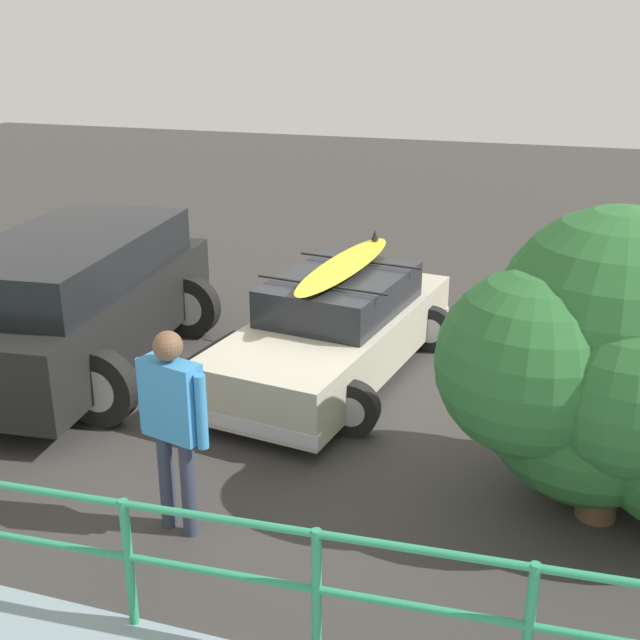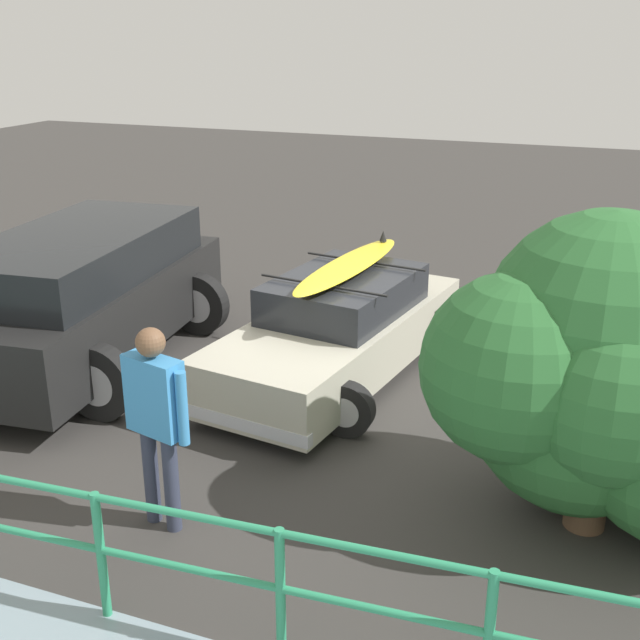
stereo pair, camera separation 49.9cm
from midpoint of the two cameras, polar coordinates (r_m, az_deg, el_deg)
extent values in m
cube|color=#383533|center=(9.66, 0.47, -5.11)|extent=(44.00, 44.00, 0.02)
cube|color=silver|center=(10.62, -8.52, -2.84)|extent=(0.12, 3.87, 0.00)
cube|color=#B7B29E|center=(9.87, -0.39, -1.38)|extent=(2.17, 4.42, 0.64)
cube|color=#23262B|center=(9.83, 0.04, 1.91)|extent=(1.67, 2.21, 0.45)
cube|color=silver|center=(8.31, -6.78, -7.43)|extent=(1.61, 0.33, 0.14)
cube|color=silver|center=(11.72, 4.11, 1.10)|extent=(1.61, 0.33, 0.14)
cylinder|color=black|center=(8.55, 0.58, -6.34)|extent=(0.61, 0.18, 0.61)
cylinder|color=#B7B7BC|center=(8.55, 0.58, -6.34)|extent=(0.33, 0.19, 0.33)
cylinder|color=black|center=(9.28, -8.50, -4.31)|extent=(0.61, 0.18, 0.61)
cylinder|color=#B7B7BC|center=(9.28, -8.50, -4.31)|extent=(0.33, 0.19, 0.33)
cylinder|color=black|center=(10.78, 6.57, -0.65)|extent=(0.61, 0.18, 0.61)
cylinder|color=#B7B7BC|center=(10.78, 6.57, -0.65)|extent=(0.33, 0.19, 0.33)
cylinder|color=black|center=(11.37, -1.11, 0.63)|extent=(0.61, 0.18, 0.61)
cylinder|color=#B7B7BC|center=(11.37, -1.11, 0.63)|extent=(0.33, 0.19, 0.33)
cylinder|color=black|center=(9.27, -1.47, 2.49)|extent=(1.65, 0.27, 0.03)
cylinder|color=black|center=(10.23, 1.41, 4.22)|extent=(1.65, 0.27, 0.03)
ellipsoid|color=yellow|center=(9.85, 0.31, 3.95)|extent=(0.77, 2.79, 0.09)
cone|color=black|center=(10.81, 2.60, 6.05)|extent=(0.10, 0.10, 0.14)
cube|color=black|center=(10.53, -18.29, 0.38)|extent=(2.34, 4.68, 0.89)
cube|color=black|center=(10.32, -18.73, 4.18)|extent=(2.09, 3.67, 0.56)
cylinder|color=black|center=(12.49, -13.06, 4.44)|extent=(0.80, 0.26, 0.78)
cylinder|color=black|center=(9.10, -16.92, -4.65)|extent=(0.87, 0.22, 0.87)
cylinder|color=#B7B7BC|center=(9.10, -16.92, -4.65)|extent=(0.48, 0.23, 0.48)
cylinder|color=black|center=(11.35, -10.53, 0.93)|extent=(0.87, 0.22, 0.87)
cylinder|color=#B7B7BC|center=(11.35, -10.53, 0.93)|extent=(0.48, 0.23, 0.48)
cylinder|color=black|center=(12.21, -19.00, 1.53)|extent=(0.87, 0.22, 0.87)
cylinder|color=#B7B7BC|center=(12.21, -19.00, 1.53)|extent=(0.48, 0.23, 0.48)
cylinder|color=#33384C|center=(7.05, -11.38, -11.64)|extent=(0.13, 0.13, 0.91)
cylinder|color=#33384C|center=(7.20, -12.85, -11.03)|extent=(0.13, 0.13, 0.91)
cube|color=#3D8ED1|center=(6.75, -12.62, -5.57)|extent=(0.56, 0.33, 0.68)
sphere|color=brown|center=(6.56, -12.93, -1.83)|extent=(0.25, 0.25, 0.25)
cylinder|color=#3D8ED1|center=(6.56, -10.61, -6.47)|extent=(0.09, 0.09, 0.64)
cylinder|color=#3D8ED1|center=(6.97, -14.46, -5.15)|extent=(0.09, 0.09, 0.64)
cylinder|color=#2D9366|center=(5.54, 11.93, -20.97)|extent=(0.07, 0.07, 1.05)
cylinder|color=#2D9366|center=(5.71, -2.90, -19.04)|extent=(0.07, 0.07, 1.05)
cylinder|color=#2D9366|center=(6.19, -15.79, -16.34)|extent=(0.07, 0.07, 1.05)
cylinder|color=#2D9366|center=(6.27, -21.85, -11.19)|extent=(9.70, 0.60, 0.06)
cylinder|color=#2D9366|center=(6.50, -21.33, -14.54)|extent=(9.70, 0.60, 0.06)
cylinder|color=brown|center=(7.55, 17.42, -11.25)|extent=(0.36, 0.36, 0.61)
sphere|color=#2D6B33|center=(7.42, 16.94, -5.03)|extent=(2.00, 2.00, 2.00)
sphere|color=#2D6B33|center=(6.90, 19.17, -4.53)|extent=(1.52, 1.52, 1.52)
sphere|color=#2D6B33|center=(7.26, 18.25, -0.29)|extent=(2.06, 2.06, 2.06)
sphere|color=#2D6B33|center=(6.94, 12.78, -3.01)|extent=(1.63, 1.63, 1.63)
camera|label=1|loc=(0.25, -91.56, -0.58)|focal=45.00mm
camera|label=2|loc=(0.25, 88.44, 0.58)|focal=45.00mm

